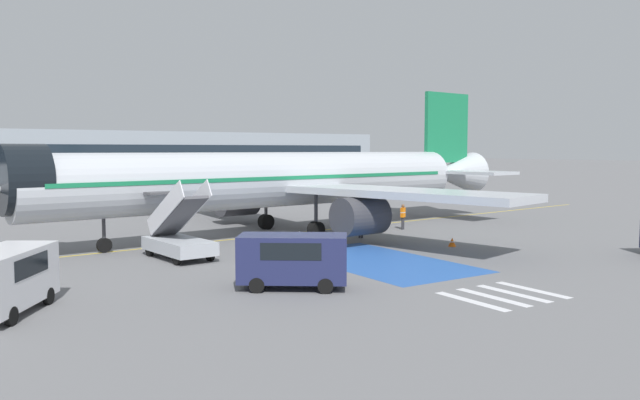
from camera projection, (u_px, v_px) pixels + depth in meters
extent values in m
plane|color=slate|center=(284.00, 233.00, 43.81)|extent=(600.00, 600.00, 0.00)
cube|color=gold|center=(271.00, 235.00, 42.43)|extent=(76.12, 7.63, 0.01)
cube|color=#2856A8|center=(377.00, 261.00, 32.67)|extent=(6.11, 11.18, 0.01)
cube|color=silver|center=(471.00, 301.00, 23.98)|extent=(0.44, 3.60, 0.01)
cube|color=silver|center=(493.00, 297.00, 24.64)|extent=(0.44, 3.60, 0.01)
cube|color=silver|center=(513.00, 293.00, 25.29)|extent=(0.44, 3.60, 0.01)
cube|color=silver|center=(532.00, 290.00, 25.94)|extent=(0.44, 3.60, 0.01)
cylinder|color=#B7BCC4|center=(270.00, 180.00, 42.12)|extent=(32.67, 6.85, 3.72)
cone|color=#B7BCC4|center=(452.00, 173.00, 53.97)|extent=(5.89, 4.09, 3.57)
cylinder|color=black|center=(23.00, 180.00, 32.43)|extent=(2.58, 3.95, 3.75)
cube|color=#197A4C|center=(270.00, 177.00, 42.11)|extent=(30.10, 6.67, 0.24)
cube|color=#B7BCC4|center=(397.00, 193.00, 37.46)|extent=(8.24, 17.24, 0.44)
cylinder|color=#38383D|center=(360.00, 216.00, 37.75)|extent=(3.26, 2.63, 2.35)
cube|color=#B7BCC4|center=(244.00, 181.00, 51.00)|extent=(5.16, 16.83, 0.44)
cylinder|color=#38383D|center=(237.00, 201.00, 48.93)|extent=(3.26, 2.63, 2.35)
cube|color=#197A4C|center=(447.00, 128.00, 53.14)|extent=(5.21, 0.86, 5.90)
cube|color=#B7BCC4|center=(476.00, 173.00, 50.34)|extent=(3.91, 6.24, 0.24)
cube|color=#B7BCC4|center=(411.00, 170.00, 55.84)|extent=(3.91, 6.24, 0.24)
cylinder|color=#38383D|center=(104.00, 219.00, 35.19)|extent=(0.20, 0.20, 3.00)
cylinder|color=black|center=(104.00, 245.00, 35.31)|extent=(0.86, 0.36, 0.84)
cylinder|color=#38383D|center=(316.00, 210.00, 40.98)|extent=(0.24, 0.24, 2.69)
cylinder|color=black|center=(316.00, 230.00, 41.09)|extent=(1.15, 0.70, 1.10)
cylinder|color=#38383D|center=(266.00, 203.00, 45.58)|extent=(0.24, 0.24, 2.69)
cylinder|color=black|center=(266.00, 222.00, 45.69)|extent=(1.15, 0.70, 1.10)
cube|color=#ADB2BA|center=(179.00, 246.00, 33.34)|extent=(2.66, 4.99, 0.70)
cylinder|color=black|center=(150.00, 250.00, 34.09)|extent=(0.29, 0.72, 0.70)
cylinder|color=black|center=(181.00, 247.00, 35.26)|extent=(0.29, 0.72, 0.70)
cylinder|color=black|center=(177.00, 258.00, 31.48)|extent=(0.29, 0.72, 0.70)
cylinder|color=black|center=(210.00, 254.00, 32.64)|extent=(0.29, 0.72, 0.70)
cube|color=#4C4C51|center=(178.00, 217.00, 33.22)|extent=(1.83, 4.28, 2.50)
cube|color=#4C4C51|center=(160.00, 193.00, 34.89)|extent=(1.75, 1.26, 0.12)
cube|color=silver|center=(165.00, 209.00, 32.70)|extent=(0.50, 4.54, 3.19)
cube|color=silver|center=(191.00, 207.00, 33.66)|extent=(0.50, 4.54, 3.19)
cube|color=#38383D|center=(214.00, 196.00, 67.68)|extent=(9.15, 3.15, 0.60)
cube|color=silver|center=(252.00, 190.00, 69.76)|extent=(2.17, 2.51, 1.60)
cube|color=black|center=(260.00, 187.00, 70.22)|extent=(0.19, 2.00, 0.70)
cylinder|color=#B7BCC4|center=(210.00, 183.00, 67.37)|extent=(6.35, 2.82, 2.37)
cylinder|color=gold|center=(210.00, 183.00, 67.37)|extent=(0.53, 2.44, 2.42)
cylinder|color=black|center=(244.00, 197.00, 70.67)|extent=(0.98, 0.35, 0.96)
cylinder|color=black|center=(252.00, 198.00, 68.60)|extent=(0.98, 0.35, 0.96)
cylinder|color=black|center=(206.00, 198.00, 68.50)|extent=(0.98, 0.35, 0.96)
cylinder|color=black|center=(213.00, 200.00, 66.43)|extent=(0.98, 0.35, 0.96)
cylinder|color=black|center=(184.00, 199.00, 67.30)|extent=(0.98, 0.35, 0.96)
cylinder|color=black|center=(191.00, 201.00, 65.23)|extent=(0.98, 0.35, 0.96)
cube|color=silver|center=(3.00, 278.00, 21.98)|extent=(4.21, 4.96, 1.99)
cube|color=black|center=(3.00, 266.00, 21.94)|extent=(3.11, 3.24, 0.72)
cylinder|color=black|center=(11.00, 316.00, 20.64)|extent=(0.52, 0.65, 0.64)
cylinder|color=black|center=(48.00, 296.00, 23.48)|extent=(0.52, 0.65, 0.64)
cube|color=#1E234C|center=(293.00, 258.00, 26.11)|extent=(4.82, 4.24, 1.95)
cube|color=black|center=(293.00, 248.00, 26.08)|extent=(3.19, 3.08, 0.70)
cylinder|color=black|center=(257.00, 285.00, 25.35)|extent=(0.64, 0.54, 0.64)
cylinder|color=black|center=(263.00, 276.00, 27.16)|extent=(0.64, 0.54, 0.64)
cylinder|color=black|center=(325.00, 286.00, 25.22)|extent=(0.64, 0.54, 0.64)
cylinder|color=black|center=(327.00, 277.00, 27.04)|extent=(0.64, 0.54, 0.64)
cube|color=gray|center=(292.00, 244.00, 36.70)|extent=(2.25, 2.94, 0.12)
cylinder|color=black|center=(278.00, 243.00, 37.55)|extent=(0.22, 0.41, 0.40)
cylinder|color=black|center=(299.00, 242.00, 37.87)|extent=(0.22, 0.41, 0.40)
cylinder|color=black|center=(285.00, 248.00, 35.54)|extent=(0.22, 0.41, 0.40)
cylinder|color=black|center=(307.00, 248.00, 35.86)|extent=(0.22, 0.41, 0.40)
cylinder|color=gray|center=(277.00, 236.00, 37.66)|extent=(0.05, 0.05, 0.55)
cylinder|color=gray|center=(299.00, 236.00, 38.00)|extent=(0.05, 0.05, 0.55)
cylinder|color=gray|center=(285.00, 242.00, 35.35)|extent=(0.05, 0.05, 0.55)
cylinder|color=gray|center=(308.00, 241.00, 35.69)|extent=(0.05, 0.05, 0.55)
cylinder|color=black|center=(378.00, 225.00, 44.60)|extent=(0.14, 0.14, 0.86)
cylinder|color=black|center=(380.00, 225.00, 44.57)|extent=(0.14, 0.14, 0.86)
cube|color=yellow|center=(379.00, 214.00, 44.52)|extent=(0.46, 0.45, 0.68)
cube|color=silver|center=(379.00, 214.00, 44.52)|extent=(0.47, 0.46, 0.06)
sphere|color=beige|center=(379.00, 208.00, 44.49)|extent=(0.23, 0.23, 0.23)
cylinder|color=#2D2D33|center=(360.00, 231.00, 41.13)|extent=(0.14, 0.14, 0.88)
cylinder|color=#2D2D33|center=(362.00, 231.00, 41.16)|extent=(0.14, 0.14, 0.88)
cube|color=yellow|center=(361.00, 219.00, 41.09)|extent=(0.47, 0.37, 0.70)
cube|color=silver|center=(361.00, 219.00, 41.09)|extent=(0.49, 0.38, 0.06)
sphere|color=brown|center=(361.00, 212.00, 41.05)|extent=(0.24, 0.24, 0.24)
cylinder|color=#2D2D33|center=(403.00, 223.00, 45.60)|extent=(0.14, 0.14, 0.90)
cylinder|color=#2D2D33|center=(402.00, 223.00, 45.46)|extent=(0.14, 0.14, 0.90)
cube|color=orange|center=(403.00, 212.00, 45.46)|extent=(0.47, 0.37, 0.71)
cube|color=silver|center=(403.00, 212.00, 45.46)|extent=(0.49, 0.38, 0.06)
sphere|color=brown|center=(403.00, 206.00, 45.43)|extent=(0.24, 0.24, 0.24)
cone|color=orange|center=(452.00, 242.00, 37.55)|extent=(0.48, 0.48, 0.53)
cylinder|color=white|center=(452.00, 242.00, 37.55)|extent=(0.26, 0.26, 0.06)
cube|color=#89939E|center=(51.00, 156.00, 112.19)|extent=(135.32, 12.00, 9.31)
cube|color=#19232D|center=(58.00, 154.00, 107.10)|extent=(129.91, 0.10, 3.26)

